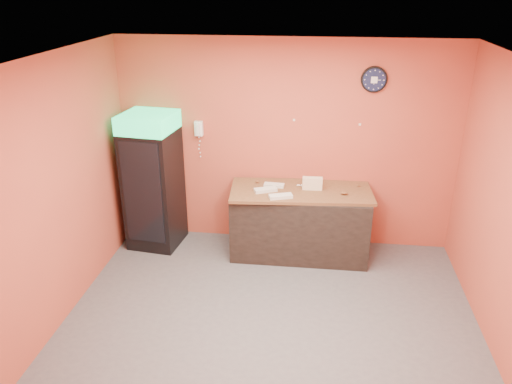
# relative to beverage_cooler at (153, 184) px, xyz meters

# --- Properties ---
(floor) EXTENTS (4.50, 4.50, 0.00)m
(floor) POSITION_rel_beverage_cooler_xyz_m (1.75, -1.61, -0.91)
(floor) COLOR #47474C
(floor) RESTS_ON ground
(back_wall) EXTENTS (4.50, 0.02, 2.80)m
(back_wall) POSITION_rel_beverage_cooler_xyz_m (1.75, 0.39, 0.49)
(back_wall) COLOR #B84C33
(back_wall) RESTS_ON floor
(left_wall) EXTENTS (0.02, 4.00, 2.80)m
(left_wall) POSITION_rel_beverage_cooler_xyz_m (-0.50, -1.61, 0.49)
(left_wall) COLOR #B84C33
(left_wall) RESTS_ON floor
(ceiling) EXTENTS (4.50, 4.00, 0.02)m
(ceiling) POSITION_rel_beverage_cooler_xyz_m (1.75, -1.61, 1.89)
(ceiling) COLOR white
(ceiling) RESTS_ON back_wall
(beverage_cooler) EXTENTS (0.73, 0.73, 1.87)m
(beverage_cooler) POSITION_rel_beverage_cooler_xyz_m (0.00, 0.00, 0.00)
(beverage_cooler) COLOR black
(beverage_cooler) RESTS_ON floor
(prep_counter) EXTENTS (1.79, 0.80, 0.89)m
(prep_counter) POSITION_rel_beverage_cooler_xyz_m (1.99, -0.00, -0.47)
(prep_counter) COLOR black
(prep_counter) RESTS_ON floor
(wall_clock) EXTENTS (0.32, 0.06, 0.32)m
(wall_clock) POSITION_rel_beverage_cooler_xyz_m (2.83, 0.36, 1.39)
(wall_clock) COLOR black
(wall_clock) RESTS_ON back_wall
(wall_phone) EXTENTS (0.11, 0.10, 0.20)m
(wall_phone) POSITION_rel_beverage_cooler_xyz_m (0.59, 0.34, 0.69)
(wall_phone) COLOR white
(wall_phone) RESTS_ON back_wall
(butcher_paper) EXTENTS (1.88, 0.95, 0.04)m
(butcher_paper) POSITION_rel_beverage_cooler_xyz_m (1.99, -0.00, -0.00)
(butcher_paper) COLOR brown
(butcher_paper) RESTS_ON prep_counter
(sub_roll_stack) EXTENTS (0.26, 0.10, 0.16)m
(sub_roll_stack) POSITION_rel_beverage_cooler_xyz_m (2.13, 0.03, 0.10)
(sub_roll_stack) COLOR beige
(sub_roll_stack) RESTS_ON butcher_paper
(wrapped_sandwich_left) EXTENTS (0.31, 0.22, 0.04)m
(wrapped_sandwich_left) POSITION_rel_beverage_cooler_xyz_m (1.54, -0.11, 0.04)
(wrapped_sandwich_left) COLOR silver
(wrapped_sandwich_left) RESTS_ON butcher_paper
(wrapped_sandwich_mid) EXTENTS (0.31, 0.20, 0.04)m
(wrapped_sandwich_mid) POSITION_rel_beverage_cooler_xyz_m (1.75, -0.29, 0.04)
(wrapped_sandwich_mid) COLOR silver
(wrapped_sandwich_mid) RESTS_ON butcher_paper
(wrapped_sandwich_right) EXTENTS (0.27, 0.12, 0.04)m
(wrapped_sandwich_right) POSITION_rel_beverage_cooler_xyz_m (1.63, 0.06, 0.04)
(wrapped_sandwich_right) COLOR silver
(wrapped_sandwich_right) RESTS_ON butcher_paper
(kitchen_tool) EXTENTS (0.06, 0.06, 0.06)m
(kitchen_tool) POSITION_rel_beverage_cooler_xyz_m (2.08, 0.12, 0.05)
(kitchen_tool) COLOR silver
(kitchen_tool) RESTS_ON butcher_paper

